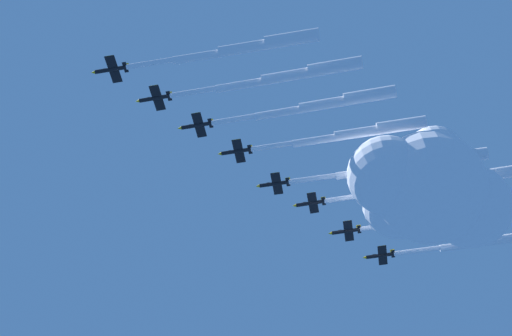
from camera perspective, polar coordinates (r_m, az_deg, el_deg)
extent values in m
cylinder|color=black|center=(207.50, -10.78, 7.27)|extent=(7.59, 6.90, 1.26)
cone|color=#EAB70C|center=(208.80, -12.11, 7.02)|extent=(1.77, 1.76, 1.20)
cylinder|color=black|center=(206.38, -9.51, 7.50)|extent=(1.08, 1.11, 0.95)
ellipsoid|color=black|center=(208.39, -11.29, 7.24)|extent=(1.99, 1.90, 0.79)
cube|color=black|center=(207.33, -10.64, 7.29)|extent=(7.52, 8.02, 1.51)
cube|color=#EAB70C|center=(205.54, -10.94, 8.19)|extent=(2.19, 2.05, 0.21)
cube|color=#EAB70C|center=(209.28, -10.34, 6.43)|extent=(2.19, 2.05, 0.21)
cube|color=black|center=(206.60, -9.77, 7.46)|extent=(2.92, 3.11, 0.62)
cube|color=#EAB70C|center=(207.40, -9.75, 7.60)|extent=(1.33, 1.25, 1.89)
cylinder|color=white|center=(205.01, -7.75, 7.82)|extent=(11.81, 10.68, 1.61)
cylinder|color=white|center=(203.11, -4.29, 8.34)|extent=(12.34, 11.29, 2.41)
cylinder|color=white|center=(201.60, -0.81, 9.01)|extent=(12.87, 11.89, 3.22)
cylinder|color=white|center=(200.85, 2.72, 9.66)|extent=(13.41, 12.49, 4.02)
cylinder|color=black|center=(210.21, -7.55, 5.22)|extent=(7.55, 6.98, 1.29)
cone|color=#EAB70C|center=(211.29, -8.87, 4.98)|extent=(1.79, 1.78, 1.22)
cylinder|color=black|center=(209.30, -6.29, 5.44)|extent=(1.09, 1.12, 0.97)
ellipsoid|color=black|center=(211.00, -8.06, 5.20)|extent=(2.00, 1.92, 0.81)
cube|color=black|center=(210.06, -7.41, 5.23)|extent=(7.54, 7.96, 1.73)
cube|color=#EAB70C|center=(208.02, -7.68, 6.09)|extent=(2.18, 2.06, 0.23)
cube|color=#EAB70C|center=(212.26, -7.14, 4.42)|extent=(2.18, 2.06, 0.23)
cube|color=black|center=(209.48, -6.55, 5.39)|extent=(2.93, 3.09, 0.71)
cube|color=#EAB70C|center=(210.25, -6.53, 5.54)|extent=(1.36, 1.29, 1.89)
cylinder|color=white|center=(208.20, -4.51, 5.75)|extent=(11.95, 10.98, 1.64)
cylinder|color=white|center=(206.85, -1.04, 6.26)|extent=(12.50, 11.59, 2.46)
cylinder|color=white|center=(205.88, 2.44, 6.92)|extent=(13.05, 12.20, 3.28)
cylinder|color=white|center=(205.67, 5.94, 7.57)|extent=(13.60, 12.81, 4.10)
cylinder|color=black|center=(213.88, -4.43, 3.21)|extent=(7.52, 6.96, 1.26)
cone|color=#EAB70C|center=(214.73, -5.75, 2.99)|extent=(1.76, 1.76, 1.19)
cylinder|color=black|center=(213.19, -3.19, 3.42)|extent=(1.08, 1.10, 0.94)
ellipsoid|color=black|center=(214.58, -4.94, 3.20)|extent=(1.98, 1.91, 0.79)
cube|color=black|center=(213.75, -4.29, 3.23)|extent=(7.58, 7.99, 1.42)
cube|color=#EAB70C|center=(211.68, -4.52, 4.07)|extent=(2.18, 2.07, 0.21)
cube|color=#EAB70C|center=(215.99, -4.06, 2.42)|extent=(2.18, 2.07, 0.21)
cube|color=black|center=(213.32, -3.44, 3.38)|extent=(2.95, 3.10, 0.59)
cube|color=#EAB70C|center=(214.09, -3.44, 3.52)|extent=(1.31, 1.24, 1.90)
cylinder|color=white|center=(212.41, -1.46, 3.71)|extent=(11.69, 10.78, 1.60)
cylinder|color=white|center=(211.64, 1.87, 4.18)|extent=(12.22, 11.37, 2.40)
cylinder|color=white|center=(211.19, 5.19, 4.80)|extent=(12.76, 11.96, 3.19)
cylinder|color=white|center=(211.47, 8.53, 5.41)|extent=(13.29, 12.55, 3.99)
cylinder|color=black|center=(218.30, -1.44, 1.26)|extent=(7.57, 6.89, 1.25)
cone|color=#EAB70C|center=(218.89, -2.74, 1.06)|extent=(1.76, 1.75, 1.18)
cylinder|color=black|center=(217.85, -0.21, 1.44)|extent=(1.07, 1.10, 0.93)
ellipsoid|color=black|center=(218.90, -1.95, 1.26)|extent=(1.99, 1.89, 0.78)
cube|color=black|center=(218.21, -1.30, 1.27)|extent=(7.54, 8.03, 1.34)
cube|color=#EAB70C|center=(216.01, -1.49, 2.09)|extent=(2.19, 2.05, 0.20)
cube|color=#EAB70C|center=(220.56, -1.13, 0.50)|extent=(2.19, 2.05, 0.20)
cube|color=black|center=(217.94, -0.47, 1.41)|extent=(2.93, 3.11, 0.56)
cube|color=#EAB70C|center=(218.70, -0.47, 1.55)|extent=(1.31, 1.22, 1.90)
cylinder|color=white|center=(217.41, 1.43, 1.69)|extent=(11.45, 10.37, 1.59)
cylinder|color=white|center=(217.26, 4.59, 2.09)|extent=(11.97, 10.96, 2.38)
cylinder|color=white|center=(217.36, 7.72, 2.63)|extent=(12.50, 11.55, 3.17)
cylinder|color=white|center=(218.10, 10.85, 3.17)|extent=(13.02, 12.15, 3.97)
cylinder|color=black|center=(219.81, 1.43, -1.19)|extent=(7.64, 6.87, 1.29)
cone|color=#EAB70C|center=(220.16, 0.13, -1.37)|extent=(1.78, 1.77, 1.22)
cylinder|color=black|center=(219.59, 2.66, -1.02)|extent=(1.08, 1.12, 0.96)
ellipsoid|color=black|center=(220.28, 0.92, -1.18)|extent=(2.01, 1.90, 0.81)
cube|color=black|center=(219.74, 1.57, -1.18)|extent=(7.47, 8.02, 1.70)
cube|color=#EAB70C|center=(217.25, 1.43, -0.42)|extent=(2.20, 2.04, 0.23)
cube|color=#EAB70C|center=(222.38, 1.71, -1.89)|extent=(2.20, 2.04, 0.23)
cube|color=black|center=(219.63, 2.41, -1.06)|extent=(2.90, 3.11, 0.69)
cube|color=#EAB70C|center=(220.33, 2.39, -0.89)|extent=(1.37, 1.27, 1.89)
cylinder|color=white|center=(219.44, 4.50, -0.77)|extent=(12.95, 11.54, 1.64)
cylinder|color=white|center=(220.02, 8.04, -0.33)|extent=(13.48, 12.16, 2.45)
cylinder|color=white|center=(220.96, 11.54, 0.24)|extent=(14.02, 12.78, 3.27)
cylinder|color=white|center=(222.73, 15.00, 0.81)|extent=(14.56, 13.39, 4.09)
cylinder|color=black|center=(227.94, 4.16, -2.65)|extent=(7.54, 6.98, 1.28)
cone|color=#EAB70C|center=(228.12, 2.90, -2.84)|extent=(1.78, 1.78, 1.22)
cylinder|color=black|center=(227.87, 5.34, -2.46)|extent=(1.09, 1.12, 0.96)
ellipsoid|color=black|center=(228.34, 3.65, -2.64)|extent=(1.99, 1.92, 0.81)
cube|color=black|center=(227.89, 4.29, -2.63)|extent=(7.55, 7.96, 1.67)
cube|color=#EAB70C|center=(225.31, 4.17, -1.92)|extent=(2.18, 2.07, 0.23)
cube|color=#EAB70C|center=(230.61, 4.41, -3.31)|extent=(2.18, 2.07, 0.23)
cube|color=black|center=(227.88, 5.10, -2.50)|extent=(2.94, 3.09, 0.68)
cube|color=#EAB70C|center=(228.57, 5.07, -2.34)|extent=(1.35, 1.28, 1.89)
cylinder|color=white|center=(227.96, 7.17, -2.18)|extent=(13.20, 12.13, 1.63)
cylinder|color=white|center=(229.01, 10.69, -1.67)|extent=(13.75, 12.74, 2.45)
cylinder|color=white|center=(230.44, 14.15, -1.04)|extent=(14.29, 13.34, 3.26)
cylinder|color=white|center=(232.71, 17.56, -0.42)|extent=(14.84, 13.95, 4.08)
cylinder|color=black|center=(232.35, 6.82, -4.72)|extent=(7.58, 6.88, 1.25)
cone|color=#EAB70C|center=(232.29, 5.58, -4.90)|extent=(1.76, 1.75, 1.18)
cylinder|color=black|center=(232.51, 7.98, -4.55)|extent=(1.07, 1.10, 0.93)
ellipsoid|color=black|center=(232.66, 6.32, -4.71)|extent=(1.99, 1.89, 0.78)
cube|color=black|center=(232.33, 6.95, -4.71)|extent=(7.53, 8.04, 1.34)
cube|color=#EAB70C|center=(229.74, 6.87, -4.01)|extent=(2.19, 2.05, 0.20)
cube|color=#EAB70C|center=(235.05, 7.04, -5.37)|extent=(2.19, 2.05, 0.20)
cube|color=black|center=(232.47, 7.74, -4.58)|extent=(2.93, 3.11, 0.56)
cube|color=#EAB70C|center=(233.16, 7.71, -4.43)|extent=(1.31, 1.22, 1.90)
cylinder|color=white|center=(232.93, 9.73, -4.29)|extent=(12.90, 11.62, 1.59)
cylinder|color=white|center=(234.54, 13.05, -3.83)|extent=(13.42, 12.22, 2.38)
cylinder|color=white|center=(236.46, 16.31, -3.24)|extent=(13.95, 12.81, 3.17)
cylinder|color=black|center=(238.71, 9.34, -6.49)|extent=(7.61, 6.87, 1.26)
cone|color=#EAB70C|center=(238.44, 8.14, -6.67)|extent=(1.77, 1.76, 1.20)
cylinder|color=black|center=(239.06, 10.47, -6.32)|extent=(1.08, 1.11, 0.95)
ellipsoid|color=black|center=(238.91, 8.85, -6.48)|extent=(2.00, 1.90, 0.80)
cube|color=black|center=(238.71, 9.47, -6.48)|extent=(7.50, 8.04, 1.51)
cube|color=#EAB70C|center=(235.97, 9.42, -5.83)|extent=(2.20, 2.05, 0.21)
cube|color=#EAB70C|center=(241.58, 9.52, -7.09)|extent=(2.20, 2.05, 0.21)
cube|color=black|center=(238.98, 10.24, -6.36)|extent=(2.92, 3.11, 0.62)
cube|color=#EAB70C|center=(239.63, 10.20, -6.19)|extent=(1.34, 1.24, 1.89)
cylinder|color=white|center=(239.78, 12.22, -6.05)|extent=(13.32, 11.92, 1.61)
cylinder|color=white|center=(242.02, 15.53, -5.58)|extent=(13.85, 12.52, 2.41)
sphere|color=white|center=(215.53, 12.88, -1.43)|extent=(31.71, 31.71, 31.71)
sphere|color=white|center=(222.02, 15.75, -2.78)|extent=(23.79, 23.79, 23.79)
sphere|color=white|center=(211.87, 9.80, -0.54)|extent=(22.20, 22.20, 22.20)
sphere|color=white|center=(221.25, 10.61, -2.64)|extent=(20.61, 20.61, 20.61)
sphere|color=white|center=(223.19, 13.27, 0.88)|extent=(17.44, 17.44, 17.44)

